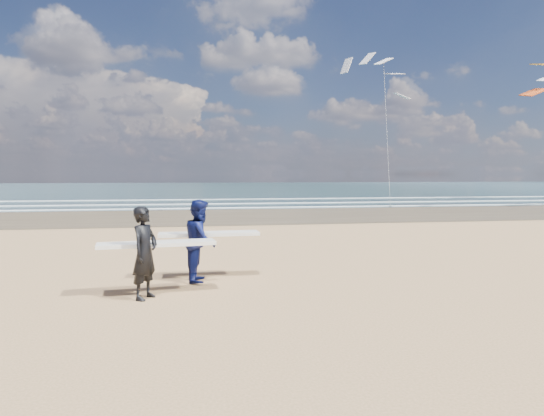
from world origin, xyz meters
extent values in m
cube|color=#463925|center=(20.00, 18.00, 0.01)|extent=(220.00, 12.00, 0.01)
cube|color=#183435|center=(20.00, 72.00, 0.01)|extent=(220.00, 100.00, 0.02)
cube|color=white|center=(20.00, 22.80, 0.05)|extent=(220.00, 0.50, 0.05)
cube|color=white|center=(20.00, 27.50, 0.05)|extent=(220.00, 0.50, 0.05)
cube|color=white|center=(20.00, 34.00, 0.05)|extent=(220.00, 0.50, 0.05)
imported|color=black|center=(0.55, -0.27, 0.85)|extent=(0.66, 0.74, 1.71)
cube|color=white|center=(0.75, 0.08, 0.97)|extent=(2.24, 0.77, 0.07)
imported|color=#0C1346|center=(1.60, 1.05, 0.88)|extent=(0.77, 0.93, 1.76)
cube|color=white|center=(1.80, 1.40, 0.98)|extent=(2.21, 0.56, 0.07)
cube|color=slate|center=(15.31, 22.41, 0.05)|extent=(0.12, 0.12, 0.10)
camera|label=1|loc=(1.32, -9.32, 2.29)|focal=32.00mm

